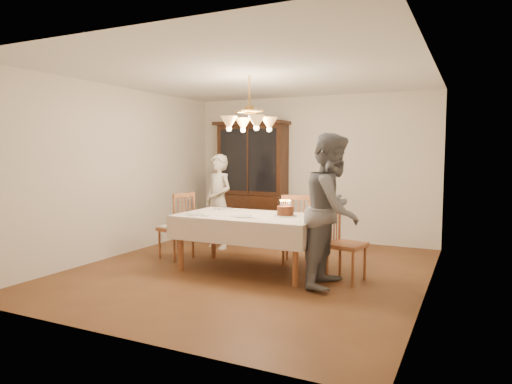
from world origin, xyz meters
The scene contains 14 objects.
ground centered at (0.00, 0.00, 0.00)m, with size 5.00×5.00×0.00m, color #563018.
room_shell centered at (0.00, 0.00, 1.58)m, with size 5.00×5.00×5.00m.
dining_table centered at (0.00, 0.00, 0.68)m, with size 1.90×1.10×0.76m.
china_hutch centered at (-1.07, 2.25, 1.04)m, with size 1.38×0.54×2.16m.
chair_far_side centered at (0.44, 0.67, 0.44)m, with size 0.52×0.51×1.00m.
chair_left_end centered at (-1.30, 0.15, 0.45)m, with size 0.52×0.53×1.00m.
chair_right_end centered at (1.29, 0.07, 0.44)m, with size 0.49×0.51×1.00m.
elderly_woman centered at (-1.12, 1.08, 0.78)m, with size 0.57×0.37×1.56m, color beige.
adult_in_grey centered at (1.20, -0.19, 0.91)m, with size 0.88×0.69×1.82m, color slate.
birthday_cake centered at (0.48, 0.09, 0.82)m, with size 0.30×0.30×0.21m.
place_setting_near_left centered at (-0.62, -0.34, 0.77)m, with size 0.40×0.25×0.02m.
place_setting_near_right centered at (0.05, -0.23, 0.77)m, with size 0.38×0.24×0.02m.
place_setting_far_left centered at (-0.55, 0.35, 0.77)m, with size 0.38×0.23×0.02m.
chandelier centered at (0.00, 0.00, 1.98)m, with size 0.62×0.62×0.73m.
Camera 1 is at (2.71, -5.42, 1.60)m, focal length 32.00 mm.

